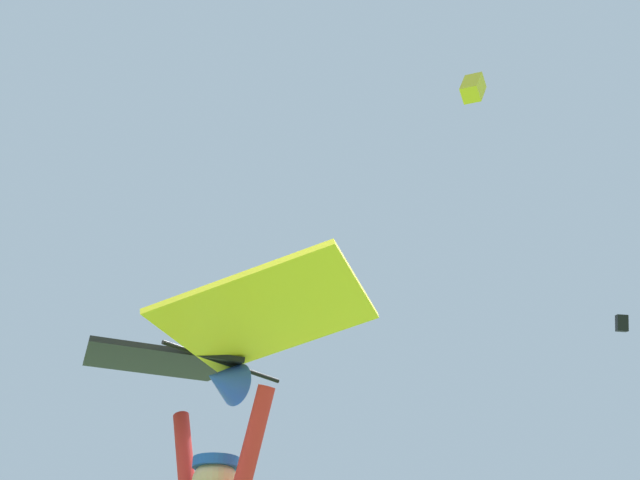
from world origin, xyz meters
The scene contains 3 objects.
held_stunt_kite centered at (-0.21, 0.24, 2.19)m, with size 2.12×1.36×0.44m.
distant_kite_yellow_overhead_distant centered at (-0.69, 11.82, 14.59)m, with size 0.72×0.81×1.07m.
distant_kite_black_high_left centered at (1.10, 29.70, 13.74)m, with size 0.78×0.81×0.96m.
Camera 1 is at (1.91, -2.39, 0.84)m, focal length 36.01 mm.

